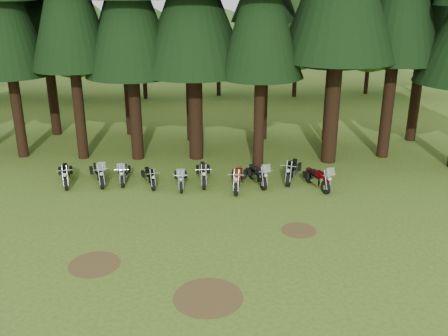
% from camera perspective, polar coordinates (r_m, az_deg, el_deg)
% --- Properties ---
extents(ground, '(120.00, 120.00, 0.00)m').
position_cam_1_polar(ground, '(19.49, -4.55, -7.85)').
color(ground, '#3F611A').
rests_on(ground, ground).
extents(pine_back_4, '(4.94, 4.94, 13.78)m').
position_cam_1_polar(pine_back_4, '(30.55, 4.70, 18.41)').
color(pine_back_4, black).
rests_on(pine_back_4, ground).
extents(decid_1, '(7.91, 7.69, 9.88)m').
position_cam_1_polar(decid_1, '(46.43, -23.27, 14.48)').
color(decid_1, black).
rests_on(decid_1, ground).
extents(decid_2, '(6.72, 6.53, 8.40)m').
position_cam_1_polar(decid_2, '(43.78, -16.68, 13.83)').
color(decid_2, black).
rests_on(decid_2, ground).
extents(decid_3, '(6.12, 5.95, 7.65)m').
position_cam_1_polar(decid_3, '(42.99, -8.93, 13.71)').
color(decid_3, black).
rests_on(decid_3, ground).
extents(decid_4, '(5.93, 5.76, 7.41)m').
position_cam_1_polar(decid_4, '(43.76, -0.28, 13.86)').
color(decid_4, black).
rests_on(decid_4, ground).
extents(decid_5, '(8.45, 8.21, 10.56)m').
position_cam_1_polar(decid_5, '(43.54, 8.96, 16.06)').
color(decid_5, black).
rests_on(decid_5, ground).
extents(decid_6, '(7.06, 6.86, 8.82)m').
position_cam_1_polar(decid_6, '(46.36, 16.91, 14.42)').
color(decid_6, black).
rests_on(decid_6, ground).
extents(decid_7, '(8.44, 8.20, 10.55)m').
position_cam_1_polar(decid_7, '(47.67, 22.59, 15.15)').
color(decid_7, black).
rests_on(decid_7, ground).
extents(dirt_patch_0, '(1.80, 1.80, 0.01)m').
position_cam_1_polar(dirt_patch_0, '(18.23, -14.59, -10.60)').
color(dirt_patch_0, '#4C3D1E').
rests_on(dirt_patch_0, ground).
extents(dirt_patch_1, '(1.40, 1.40, 0.01)m').
position_cam_1_polar(dirt_patch_1, '(20.13, 8.53, -7.05)').
color(dirt_patch_1, '#4C3D1E').
rests_on(dirt_patch_1, ground).
extents(dirt_patch_2, '(2.20, 2.20, 0.01)m').
position_cam_1_polar(dirt_patch_2, '(16.02, -1.83, -14.55)').
color(dirt_patch_2, '#4C3D1E').
rests_on(dirt_patch_2, ground).
extents(motorcycle_0, '(0.77, 2.19, 0.91)m').
position_cam_1_polar(motorcycle_0, '(25.42, -17.65, -0.78)').
color(motorcycle_0, black).
rests_on(motorcycle_0, ground).
extents(motorcycle_1, '(1.10, 2.23, 1.44)m').
position_cam_1_polar(motorcycle_1, '(25.06, -14.12, -0.68)').
color(motorcycle_1, black).
rests_on(motorcycle_1, ground).
extents(motorcycle_2, '(0.50, 2.09, 1.31)m').
position_cam_1_polar(motorcycle_2, '(24.99, -11.42, -0.63)').
color(motorcycle_2, black).
rests_on(motorcycle_2, ground).
extents(motorcycle_3, '(0.75, 1.88, 0.79)m').
position_cam_1_polar(motorcycle_3, '(24.37, -8.48, -1.07)').
color(motorcycle_3, black).
rests_on(motorcycle_3, ground).
extents(motorcycle_4, '(0.46, 2.05, 1.29)m').
position_cam_1_polar(motorcycle_4, '(23.93, -4.97, -1.26)').
color(motorcycle_4, black).
rests_on(motorcycle_4, ground).
extents(motorcycle_5, '(0.37, 2.30, 0.93)m').
position_cam_1_polar(motorcycle_5, '(24.37, -2.38, -0.68)').
color(motorcycle_5, black).
rests_on(motorcycle_5, ground).
extents(motorcycle_6, '(0.46, 2.33, 0.95)m').
position_cam_1_polar(motorcycle_6, '(23.67, 1.61, -1.29)').
color(motorcycle_6, black).
rests_on(motorcycle_6, ground).
extents(motorcycle_7, '(0.92, 2.16, 1.38)m').
position_cam_1_polar(motorcycle_7, '(24.23, 3.86, -0.87)').
color(motorcycle_7, black).
rests_on(motorcycle_7, ground).
extents(motorcycle_8, '(0.86, 2.30, 0.96)m').
position_cam_1_polar(motorcycle_8, '(24.91, 7.75, -0.34)').
color(motorcycle_8, black).
rests_on(motorcycle_8, ground).
extents(motorcycle_9, '(1.04, 2.15, 1.39)m').
position_cam_1_polar(motorcycle_9, '(24.15, 10.63, -1.25)').
color(motorcycle_9, black).
rests_on(motorcycle_9, ground).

